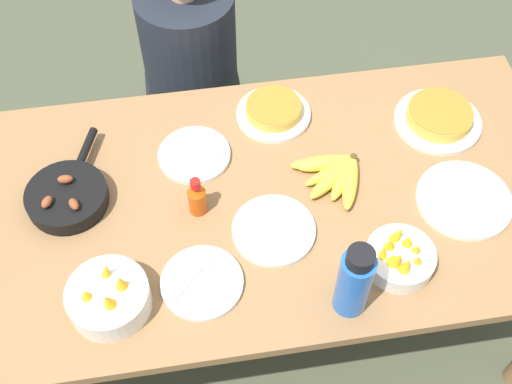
{
  "coord_description": "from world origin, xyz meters",
  "views": [
    {
      "loc": [
        -0.16,
        -1.02,
        2.18
      ],
      "look_at": [
        0.0,
        0.0,
        0.76
      ],
      "focal_mm": 45.0,
      "sensor_mm": 36.0,
      "label": 1
    }
  ],
  "objects_px": {
    "empty_plate_far_left": "(464,200)",
    "person_figure": "(194,87)",
    "frittata_plate_center": "(439,118)",
    "empty_plate_near_front": "(194,155)",
    "skillet": "(68,196)",
    "banana_bunch": "(335,173)",
    "fruit_bowl_mango": "(400,257)",
    "hot_sauce_bottle": "(197,197)",
    "fruit_bowl_citrus": "(109,298)",
    "empty_plate_mid_edge": "(202,283)",
    "empty_plate_far_right": "(274,230)",
    "water_bottle": "(354,281)",
    "frittata_plate_side": "(274,111)"
  },
  "relations": [
    {
      "from": "empty_plate_far_right",
      "to": "person_figure",
      "type": "bearing_deg",
      "value": 100.32
    },
    {
      "from": "frittata_plate_side",
      "to": "empty_plate_near_front",
      "type": "height_order",
      "value": "frittata_plate_side"
    },
    {
      "from": "water_bottle",
      "to": "frittata_plate_center",
      "type": "bearing_deg",
      "value": 53.1
    },
    {
      "from": "banana_bunch",
      "to": "skillet",
      "type": "height_order",
      "value": "skillet"
    },
    {
      "from": "frittata_plate_center",
      "to": "person_figure",
      "type": "bearing_deg",
      "value": 142.87
    },
    {
      "from": "banana_bunch",
      "to": "fruit_bowl_mango",
      "type": "relative_size",
      "value": 1.15
    },
    {
      "from": "fruit_bowl_mango",
      "to": "empty_plate_near_front",
      "type": "bearing_deg",
      "value": 137.92
    },
    {
      "from": "skillet",
      "to": "empty_plate_far_right",
      "type": "distance_m",
      "value": 0.57
    },
    {
      "from": "banana_bunch",
      "to": "skillet",
      "type": "relative_size",
      "value": 0.6
    },
    {
      "from": "frittata_plate_center",
      "to": "hot_sauce_bottle",
      "type": "distance_m",
      "value": 0.78
    },
    {
      "from": "empty_plate_far_right",
      "to": "fruit_bowl_citrus",
      "type": "height_order",
      "value": "fruit_bowl_citrus"
    },
    {
      "from": "hot_sauce_bottle",
      "to": "fruit_bowl_citrus",
      "type": "bearing_deg",
      "value": -133.75
    },
    {
      "from": "skillet",
      "to": "empty_plate_mid_edge",
      "type": "relative_size",
      "value": 1.62
    },
    {
      "from": "empty_plate_far_left",
      "to": "fruit_bowl_citrus",
      "type": "xyz_separation_m",
      "value": [
        -0.97,
        -0.17,
        0.03
      ]
    },
    {
      "from": "frittata_plate_center",
      "to": "frittata_plate_side",
      "type": "xyz_separation_m",
      "value": [
        -0.49,
        0.1,
        -0.0
      ]
    },
    {
      "from": "skillet",
      "to": "empty_plate_far_right",
      "type": "relative_size",
      "value": 1.52
    },
    {
      "from": "empty_plate_mid_edge",
      "to": "fruit_bowl_citrus",
      "type": "distance_m",
      "value": 0.23
    },
    {
      "from": "skillet",
      "to": "banana_bunch",
      "type": "bearing_deg",
      "value": -73.69
    },
    {
      "from": "banana_bunch",
      "to": "skillet",
      "type": "bearing_deg",
      "value": 177.75
    },
    {
      "from": "empty_plate_far_right",
      "to": "fruit_bowl_citrus",
      "type": "bearing_deg",
      "value": -161.0
    },
    {
      "from": "fruit_bowl_mango",
      "to": "frittata_plate_center",
      "type": "bearing_deg",
      "value": 60.58
    },
    {
      "from": "frittata_plate_center",
      "to": "empty_plate_far_right",
      "type": "xyz_separation_m",
      "value": [
        -0.56,
        -0.31,
        -0.02
      ]
    },
    {
      "from": "empty_plate_near_front",
      "to": "empty_plate_far_left",
      "type": "xyz_separation_m",
      "value": [
        0.72,
        -0.27,
        -0.0
      ]
    },
    {
      "from": "empty_plate_near_front",
      "to": "hot_sauce_bottle",
      "type": "bearing_deg",
      "value": -92.27
    },
    {
      "from": "banana_bunch",
      "to": "empty_plate_near_front",
      "type": "height_order",
      "value": "banana_bunch"
    },
    {
      "from": "fruit_bowl_citrus",
      "to": "hot_sauce_bottle",
      "type": "bearing_deg",
      "value": 46.25
    },
    {
      "from": "skillet",
      "to": "hot_sauce_bottle",
      "type": "xyz_separation_m",
      "value": [
        0.35,
        -0.08,
        0.03
      ]
    },
    {
      "from": "fruit_bowl_citrus",
      "to": "person_figure",
      "type": "relative_size",
      "value": 0.18
    },
    {
      "from": "banana_bunch",
      "to": "frittata_plate_center",
      "type": "xyz_separation_m",
      "value": [
        0.35,
        0.15,
        0.0
      ]
    },
    {
      "from": "frittata_plate_center",
      "to": "empty_plate_near_front",
      "type": "xyz_separation_m",
      "value": [
        -0.74,
        -0.02,
        -0.02
      ]
    },
    {
      "from": "frittata_plate_side",
      "to": "hot_sauce_bottle",
      "type": "height_order",
      "value": "hot_sauce_bottle"
    },
    {
      "from": "skillet",
      "to": "frittata_plate_center",
      "type": "height_order",
      "value": "skillet"
    },
    {
      "from": "frittata_plate_side",
      "to": "empty_plate_near_front",
      "type": "relative_size",
      "value": 1.08
    },
    {
      "from": "empty_plate_far_right",
      "to": "water_bottle",
      "type": "relative_size",
      "value": 0.93
    },
    {
      "from": "frittata_plate_side",
      "to": "fruit_bowl_citrus",
      "type": "bearing_deg",
      "value": -131.91
    },
    {
      "from": "empty_plate_far_left",
      "to": "hot_sauce_bottle",
      "type": "relative_size",
      "value": 2.02
    },
    {
      "from": "frittata_plate_center",
      "to": "skillet",
      "type": "bearing_deg",
      "value": -173.56
    },
    {
      "from": "frittata_plate_side",
      "to": "fruit_bowl_mango",
      "type": "relative_size",
      "value": 1.26
    },
    {
      "from": "empty_plate_far_left",
      "to": "person_figure",
      "type": "bearing_deg",
      "value": 129.78
    },
    {
      "from": "frittata_plate_side",
      "to": "fruit_bowl_mango",
      "type": "distance_m",
      "value": 0.61
    },
    {
      "from": "empty_plate_near_front",
      "to": "fruit_bowl_mango",
      "type": "distance_m",
      "value": 0.65
    },
    {
      "from": "banana_bunch",
      "to": "person_figure",
      "type": "height_order",
      "value": "person_figure"
    },
    {
      "from": "person_figure",
      "to": "hot_sauce_bottle",
      "type": "bearing_deg",
      "value": -92.9
    },
    {
      "from": "hot_sauce_bottle",
      "to": "frittata_plate_side",
      "type": "bearing_deg",
      "value": 49.69
    },
    {
      "from": "empty_plate_near_front",
      "to": "water_bottle",
      "type": "distance_m",
      "value": 0.63
    },
    {
      "from": "empty_plate_far_left",
      "to": "person_figure",
      "type": "relative_size",
      "value": 0.24
    },
    {
      "from": "empty_plate_far_left",
      "to": "water_bottle",
      "type": "distance_m",
      "value": 0.47
    },
    {
      "from": "frittata_plate_center",
      "to": "empty_plate_mid_edge",
      "type": "bearing_deg",
      "value": -150.37
    },
    {
      "from": "banana_bunch",
      "to": "person_figure",
      "type": "bearing_deg",
      "value": 117.31
    },
    {
      "from": "empty_plate_far_left",
      "to": "fruit_bowl_citrus",
      "type": "distance_m",
      "value": 0.99
    }
  ]
}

